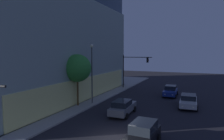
% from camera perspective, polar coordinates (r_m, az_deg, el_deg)
% --- Properties ---
extents(modern_building, '(31.06, 28.29, 17.46)m').
position_cam_1_polar(modern_building, '(38.30, -25.42, 7.11)').
color(modern_building, '#4C4C51').
rests_on(modern_building, ground).
extents(traffic_light_far_corner, '(0.32, 5.54, 6.17)m').
position_cam_1_polar(traffic_light_far_corner, '(39.35, 5.57, 1.22)').
color(traffic_light_far_corner, black).
rests_on(traffic_light_far_corner, sidewalk_corner).
extents(street_lamp_sidewalk, '(0.44, 0.44, 7.71)m').
position_cam_1_polar(street_lamp_sidewalk, '(27.34, -5.50, 1.03)').
color(street_lamp_sidewalk, '#464646').
rests_on(street_lamp_sidewalk, sidewalk_corner).
extents(sidewalk_tree, '(3.47, 3.47, 6.45)m').
position_cam_1_polar(sidewalk_tree, '(26.40, -9.40, 0.50)').
color(sidewalk_tree, brown).
rests_on(sidewalk_tree, sidewalk_corner).
extents(car_black, '(4.42, 2.16, 1.73)m').
position_cam_1_polar(car_black, '(16.03, 8.33, -16.94)').
color(car_black, black).
rests_on(car_black, ground).
extents(car_grey, '(4.83, 2.09, 1.61)m').
position_cam_1_polar(car_grey, '(23.33, 2.94, -10.04)').
color(car_grey, slate).
rests_on(car_grey, ground).
extents(car_silver, '(4.79, 2.28, 1.54)m').
position_cam_1_polar(car_silver, '(27.98, 20.08, -7.88)').
color(car_silver, '#B7BABF').
rests_on(car_silver, ground).
extents(car_blue, '(4.48, 2.09, 1.63)m').
position_cam_1_polar(car_blue, '(34.13, 15.64, -5.49)').
color(car_blue, navy).
rests_on(car_blue, ground).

